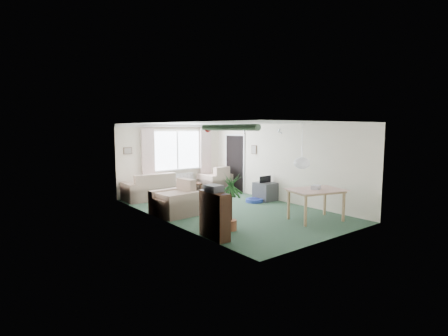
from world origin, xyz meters
TOP-DOWN VIEW (x-y plane):
  - ground at (0.00, 0.00)m, footprint 6.50×6.50m
  - window at (0.20, 3.23)m, footprint 1.80×0.03m
  - curtain_rod at (0.20, 3.15)m, footprint 2.60×0.03m
  - curtain_left at (-0.95, 3.13)m, footprint 0.45×0.08m
  - curtain_right at (1.35, 3.13)m, footprint 0.45×0.08m
  - radiator at (0.20, 3.19)m, footprint 1.20×0.10m
  - doorway at (1.99, 2.20)m, footprint 0.03×0.95m
  - pendant_lamp at (0.20, -2.30)m, footprint 0.36×0.36m
  - tinsel_garland at (-1.92, -2.30)m, footprint 1.60×1.60m
  - bauble_cluster_a at (1.30, 0.90)m, footprint 0.20×0.20m
  - bauble_cluster_b at (1.60, -0.30)m, footprint 0.20×0.20m
  - wall_picture_back at (-1.60, 3.23)m, footprint 0.28×0.03m
  - wall_picture_right at (1.98, 1.20)m, footprint 0.03×0.24m
  - sofa at (-1.06, 2.75)m, footprint 1.73×0.98m
  - armchair_corner at (1.48, 2.73)m, footprint 1.05×1.00m
  - armchair_left at (-1.50, 0.49)m, footprint 1.04×1.09m
  - coffee_table at (0.37, 2.75)m, footprint 0.87×0.55m
  - photo_frame at (0.27, 2.75)m, footprint 0.12×0.05m
  - bookshelf at (-1.84, -1.74)m, footprint 0.31×0.81m
  - hifi_box at (-1.83, -1.71)m, footprint 0.29×0.36m
  - houseplant at (-1.21, -1.51)m, footprint 0.67×0.67m
  - dining_table at (0.97, -2.14)m, footprint 1.38×1.10m
  - gift_box at (0.97, -2.12)m, footprint 0.30×0.26m
  - tv_cube at (1.70, 0.36)m, footprint 0.58×0.64m
  - pet_bed at (1.23, 0.36)m, footprint 0.67×0.67m

SIDE VIEW (x-z plane):
  - ground at x=0.00m, z-range 0.00..0.00m
  - pet_bed at x=1.23m, z-range 0.00..0.11m
  - coffee_table at x=0.37m, z-range 0.00..0.37m
  - tv_cube at x=1.70m, z-range 0.00..0.56m
  - dining_table at x=0.97m, z-range 0.00..0.76m
  - radiator at x=0.20m, z-range 0.12..0.68m
  - sofa at x=-1.06m, z-range 0.00..0.85m
  - armchair_corner at x=1.48m, z-range 0.00..0.89m
  - photo_frame at x=0.27m, z-range 0.37..0.53m
  - armchair_left at x=-1.50m, z-range 0.00..0.92m
  - bookshelf at x=-1.84m, z-range 0.00..0.97m
  - houseplant at x=-1.21m, z-range 0.00..1.25m
  - gift_box at x=0.97m, z-range 0.76..0.88m
  - doorway at x=1.99m, z-range 0.00..2.00m
  - hifi_box at x=-1.83m, z-range 0.97..1.11m
  - curtain_left at x=-0.95m, z-range 0.27..2.27m
  - curtain_right at x=1.35m, z-range 0.27..2.27m
  - pendant_lamp at x=0.20m, z-range 1.30..1.66m
  - window at x=0.20m, z-range 0.85..2.15m
  - wall_picture_back at x=-1.60m, z-range 1.44..1.66m
  - wall_picture_right at x=1.98m, z-range 1.40..1.70m
  - bauble_cluster_a at x=1.30m, z-range 2.12..2.32m
  - bauble_cluster_b at x=1.60m, z-range 2.12..2.32m
  - curtain_rod at x=0.20m, z-range 2.25..2.29m
  - tinsel_garland at x=-1.92m, z-range 2.22..2.34m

